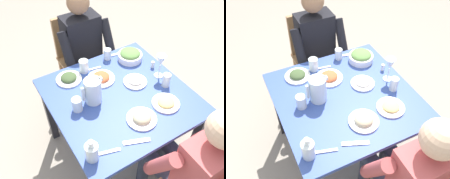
# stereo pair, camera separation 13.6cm
# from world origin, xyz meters

# --- Properties ---
(ground_plane) EXTENTS (8.00, 8.00, 0.00)m
(ground_plane) POSITION_xyz_m (0.00, 0.00, 0.00)
(ground_plane) COLOR gray
(dining_table) EXTENTS (0.98, 0.98, 0.71)m
(dining_table) POSITION_xyz_m (0.00, 0.00, 0.61)
(dining_table) COLOR #334C99
(dining_table) RESTS_ON ground_plane
(chair_near) EXTENTS (0.40, 0.40, 0.90)m
(chair_near) POSITION_xyz_m (-0.07, -0.85, 0.51)
(chair_near) COLOR #997047
(chair_near) RESTS_ON ground_plane
(diner_near) EXTENTS (0.48, 0.53, 1.19)m
(diner_near) POSITION_xyz_m (-0.07, -0.65, 0.66)
(diner_near) COLOR black
(diner_near) RESTS_ON ground_plane
(diner_far) EXTENTS (0.48, 0.53, 1.19)m
(diner_far) POSITION_xyz_m (-0.08, 0.65, 0.66)
(diner_far) COLOR #B24C4C
(diner_far) RESTS_ON ground_plane
(water_pitcher) EXTENTS (0.16, 0.12, 0.19)m
(water_pitcher) POSITION_xyz_m (0.19, -0.05, 0.81)
(water_pitcher) COLOR silver
(water_pitcher) RESTS_ON dining_table
(salad_bowl) EXTENTS (0.20, 0.20, 0.09)m
(salad_bowl) POSITION_xyz_m (-0.30, -0.31, 0.75)
(salad_bowl) COLOR white
(salad_bowl) RESTS_ON dining_table
(plate_yoghurt) EXTENTS (0.18, 0.18, 0.04)m
(plate_yoghurt) POSITION_xyz_m (-0.17, -0.05, 0.73)
(plate_yoghurt) COLOR white
(plate_yoghurt) RESTS_ON dining_table
(plate_fries) EXTENTS (0.20, 0.20, 0.04)m
(plate_fries) POSITION_xyz_m (-0.23, 0.24, 0.73)
(plate_fries) COLOR white
(plate_fries) RESTS_ON dining_table
(plate_rice_curry) EXTENTS (0.21, 0.21, 0.05)m
(plate_rice_curry) POSITION_xyz_m (0.03, -0.22, 0.73)
(plate_rice_curry) COLOR white
(plate_rice_curry) RESTS_ON dining_table
(plate_beans) EXTENTS (0.20, 0.20, 0.06)m
(plate_beans) POSITION_xyz_m (0.00, 0.26, 0.73)
(plate_beans) COLOR white
(plate_beans) RESTS_ON dining_table
(plate_dolmas) EXTENTS (0.20, 0.20, 0.05)m
(plate_dolmas) POSITION_xyz_m (0.25, -0.34, 0.73)
(plate_dolmas) COLOR white
(plate_dolmas) RESTS_ON dining_table
(water_glass_near_left) EXTENTS (0.06, 0.06, 0.11)m
(water_glass_near_left) POSITION_xyz_m (-0.35, 0.09, 0.77)
(water_glass_near_left) COLOR silver
(water_glass_near_left) RESTS_ON dining_table
(water_glass_near_right) EXTENTS (0.06, 0.06, 0.09)m
(water_glass_near_right) POSITION_xyz_m (-0.15, -0.42, 0.76)
(water_glass_near_right) COLOR silver
(water_glass_near_right) RESTS_ON dining_table
(water_glass_far_right) EXTENTS (0.07, 0.07, 0.11)m
(water_glass_far_right) POSITION_xyz_m (0.10, -0.37, 0.77)
(water_glass_far_right) COLOR silver
(water_glass_far_right) RESTS_ON dining_table
(water_glass_center) EXTENTS (0.07, 0.07, 0.10)m
(water_glass_center) POSITION_xyz_m (0.32, -0.04, 0.76)
(water_glass_center) COLOR silver
(water_glass_center) RESTS_ON dining_table
(wine_glass) EXTENTS (0.08, 0.08, 0.20)m
(wine_glass) POSITION_xyz_m (-0.37, -0.02, 0.85)
(wine_glass) COLOR silver
(wine_glass) RESTS_ON dining_table
(oil_carafe) EXTENTS (0.08, 0.08, 0.16)m
(oil_carafe) POSITION_xyz_m (0.41, 0.34, 0.77)
(oil_carafe) COLOR silver
(oil_carafe) RESTS_ON dining_table
(salt_shaker) EXTENTS (0.03, 0.03, 0.05)m
(salt_shaker) POSITION_xyz_m (-0.40, -0.13, 0.74)
(salt_shaker) COLOR white
(salt_shaker) RESTS_ON dining_table
(fork_near) EXTENTS (0.17, 0.09, 0.01)m
(fork_near) POSITION_xyz_m (0.13, 0.39, 0.72)
(fork_near) COLOR silver
(fork_near) RESTS_ON dining_table
(knife_near) EXTENTS (0.18, 0.07, 0.01)m
(knife_near) POSITION_xyz_m (0.33, 0.36, 0.72)
(knife_near) COLOR silver
(knife_near) RESTS_ON dining_table
(fork_far) EXTENTS (0.17, 0.06, 0.01)m
(fork_far) POSITION_xyz_m (-0.26, -0.42, 0.72)
(fork_far) COLOR silver
(fork_far) RESTS_ON dining_table
(knife_far) EXTENTS (0.19, 0.05, 0.01)m
(knife_far) POSITION_xyz_m (0.05, -0.36, 0.72)
(knife_far) COLOR silver
(knife_far) RESTS_ON dining_table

